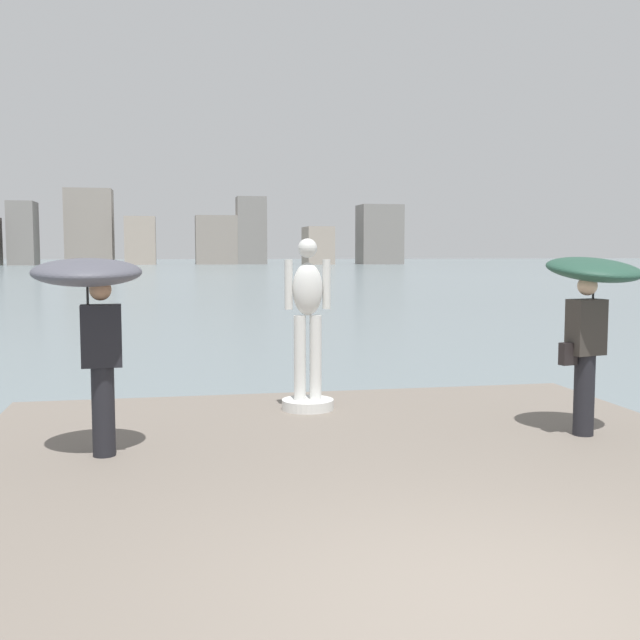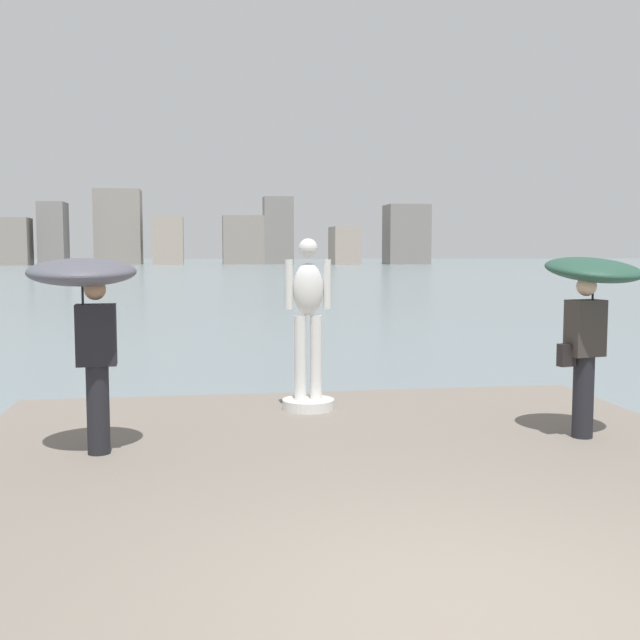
# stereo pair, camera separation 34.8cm
# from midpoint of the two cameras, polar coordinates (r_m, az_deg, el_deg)

# --- Properties ---
(ground_plane) EXTENTS (400.00, 400.00, 0.00)m
(ground_plane) POSITION_cam_midpoint_polar(r_m,az_deg,el_deg) (44.01, -8.89, 1.95)
(ground_plane) COLOR slate
(pier) EXTENTS (7.75, 9.72, 0.40)m
(pier) POSITION_cam_midpoint_polar(r_m,az_deg,el_deg) (6.38, 4.55, -14.97)
(pier) COLOR #70665B
(pier) RESTS_ON ground
(statue_white_figure) EXTENTS (0.66, 0.66, 2.15)m
(statue_white_figure) POSITION_cam_midpoint_polar(r_m,az_deg,el_deg) (9.62, -1.96, -1.16)
(statue_white_figure) COLOR silver
(statue_white_figure) RESTS_ON pier
(onlooker_left) EXTENTS (1.10, 1.11, 1.96)m
(onlooker_left) POSITION_cam_midpoint_polar(r_m,az_deg,el_deg) (7.74, -17.87, 1.59)
(onlooker_left) COLOR black
(onlooker_left) RESTS_ON pier
(onlooker_right) EXTENTS (1.21, 1.23, 1.98)m
(onlooker_right) POSITION_cam_midpoint_polar(r_m,az_deg,el_deg) (8.71, 18.41, 1.71)
(onlooker_right) COLOR black
(onlooker_right) RESTS_ON pier
(distant_skyline) EXTENTS (78.34, 13.19, 13.62)m
(distant_skyline) POSITION_cam_midpoint_polar(r_m,az_deg,el_deg) (142.90, -10.05, 6.23)
(distant_skyline) COLOR gray
(distant_skyline) RESTS_ON ground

